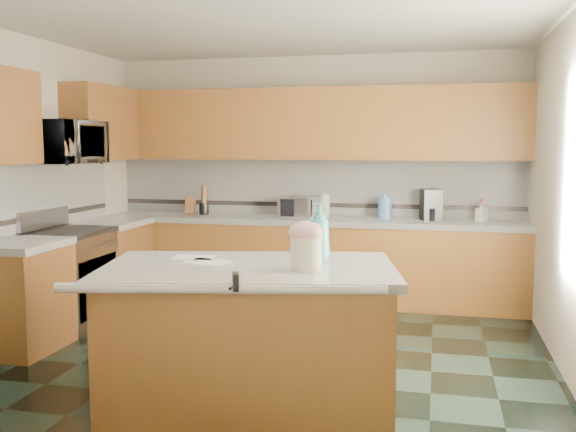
% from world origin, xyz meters
% --- Properties ---
extents(floor, '(4.60, 4.60, 0.00)m').
position_xyz_m(floor, '(0.00, 0.00, 0.00)').
color(floor, black).
rests_on(floor, ground).
extents(ceiling, '(4.60, 4.60, 0.00)m').
position_xyz_m(ceiling, '(0.00, 0.00, 2.70)').
color(ceiling, white).
rests_on(ceiling, ground).
extents(wall_back, '(4.60, 0.04, 2.70)m').
position_xyz_m(wall_back, '(0.00, 2.32, 1.35)').
color(wall_back, beige).
rests_on(wall_back, ground).
extents(wall_front, '(4.60, 0.04, 2.70)m').
position_xyz_m(wall_front, '(0.00, -2.32, 1.35)').
color(wall_front, beige).
rests_on(wall_front, ground).
extents(wall_left, '(0.04, 4.60, 2.70)m').
position_xyz_m(wall_left, '(-2.32, 0.00, 1.35)').
color(wall_left, beige).
rests_on(wall_left, ground).
extents(back_base_cab, '(4.60, 0.60, 0.86)m').
position_xyz_m(back_base_cab, '(0.00, 2.00, 0.43)').
color(back_base_cab, '#412410').
rests_on(back_base_cab, ground).
extents(back_countertop, '(4.60, 0.64, 0.06)m').
position_xyz_m(back_countertop, '(0.00, 2.00, 0.89)').
color(back_countertop, white).
rests_on(back_countertop, back_base_cab).
extents(back_upper_cab, '(4.60, 0.33, 0.78)m').
position_xyz_m(back_upper_cab, '(0.00, 2.13, 1.94)').
color(back_upper_cab, '#412410').
rests_on(back_upper_cab, wall_back).
extents(back_backsplash, '(4.60, 0.02, 0.63)m').
position_xyz_m(back_backsplash, '(0.00, 2.29, 1.24)').
color(back_backsplash, silver).
rests_on(back_backsplash, back_countertop).
extents(back_accent_band, '(4.60, 0.01, 0.05)m').
position_xyz_m(back_accent_band, '(0.00, 2.28, 1.04)').
color(back_accent_band, black).
rests_on(back_accent_band, back_countertop).
extents(left_base_cab_rear, '(0.60, 0.82, 0.86)m').
position_xyz_m(left_base_cab_rear, '(-2.00, 1.29, 0.43)').
color(left_base_cab_rear, '#412410').
rests_on(left_base_cab_rear, ground).
extents(left_counter_rear, '(0.64, 0.82, 0.06)m').
position_xyz_m(left_counter_rear, '(-2.00, 1.29, 0.89)').
color(left_counter_rear, white).
rests_on(left_counter_rear, left_base_cab_rear).
extents(left_base_cab_front, '(0.60, 0.72, 0.86)m').
position_xyz_m(left_base_cab_front, '(-2.00, -0.24, 0.43)').
color(left_base_cab_front, '#412410').
rests_on(left_base_cab_front, ground).
extents(left_counter_front, '(0.64, 0.72, 0.06)m').
position_xyz_m(left_counter_front, '(-2.00, -0.24, 0.89)').
color(left_counter_front, white).
rests_on(left_counter_front, left_base_cab_front).
extents(left_backsplash, '(0.02, 2.30, 0.63)m').
position_xyz_m(left_backsplash, '(-2.29, 0.55, 1.24)').
color(left_backsplash, silver).
rests_on(left_backsplash, wall_left).
extents(left_accent_band, '(0.01, 2.30, 0.05)m').
position_xyz_m(left_accent_band, '(-2.28, 0.55, 1.04)').
color(left_accent_band, black).
rests_on(left_accent_band, wall_left).
extents(left_upper_cab_rear, '(0.33, 1.09, 0.78)m').
position_xyz_m(left_upper_cab_rear, '(-2.13, 1.42, 1.94)').
color(left_upper_cab_rear, '#412410').
rests_on(left_upper_cab_rear, wall_left).
extents(range_body, '(0.60, 0.76, 0.88)m').
position_xyz_m(range_body, '(-2.00, 0.50, 0.44)').
color(range_body, '#B7B7BC').
rests_on(range_body, ground).
extents(range_oven_door, '(0.02, 0.68, 0.55)m').
position_xyz_m(range_oven_door, '(-1.71, 0.50, 0.40)').
color(range_oven_door, black).
rests_on(range_oven_door, range_body).
extents(range_cooktop, '(0.62, 0.78, 0.04)m').
position_xyz_m(range_cooktop, '(-2.00, 0.50, 0.90)').
color(range_cooktop, black).
rests_on(range_cooktop, range_body).
extents(range_handle, '(0.02, 0.66, 0.02)m').
position_xyz_m(range_handle, '(-1.68, 0.50, 0.78)').
color(range_handle, '#B7B7BC').
rests_on(range_handle, range_body).
extents(range_backguard, '(0.06, 0.76, 0.18)m').
position_xyz_m(range_backguard, '(-2.26, 0.50, 1.02)').
color(range_backguard, '#B7B7BC').
rests_on(range_backguard, range_body).
extents(microwave, '(0.50, 0.73, 0.41)m').
position_xyz_m(microwave, '(-2.00, 0.50, 1.73)').
color(microwave, '#B7B7BC').
rests_on(microwave, wall_left).
extents(island_base, '(1.98, 1.38, 0.86)m').
position_xyz_m(island_base, '(0.16, -0.84, 0.43)').
color(island_base, '#412410').
rests_on(island_base, ground).
extents(island_top, '(2.10, 1.49, 0.06)m').
position_xyz_m(island_top, '(0.16, -0.84, 0.89)').
color(island_top, white).
rests_on(island_top, island_base).
extents(island_bullnose, '(1.88, 0.44, 0.06)m').
position_xyz_m(island_bullnose, '(0.16, -1.41, 0.89)').
color(island_bullnose, white).
rests_on(island_bullnose, island_base).
extents(treat_jar, '(0.24, 0.24, 0.21)m').
position_xyz_m(treat_jar, '(0.56, -0.91, 1.03)').
color(treat_jar, beige).
rests_on(treat_jar, island_top).
extents(treat_jar_lid, '(0.22, 0.22, 0.14)m').
position_xyz_m(treat_jar_lid, '(0.56, -0.91, 1.16)').
color(treat_jar_lid, '#E8A6AA').
rests_on(treat_jar_lid, treat_jar).
extents(treat_jar_knob, '(0.07, 0.02, 0.02)m').
position_xyz_m(treat_jar_knob, '(0.56, -0.91, 1.21)').
color(treat_jar_knob, tan).
rests_on(treat_jar_knob, treat_jar_lid).
extents(treat_jar_knob_end_l, '(0.04, 0.04, 0.04)m').
position_xyz_m(treat_jar_knob_end_l, '(0.53, -0.91, 1.21)').
color(treat_jar_knob_end_l, tan).
rests_on(treat_jar_knob_end_l, treat_jar_lid).
extents(treat_jar_knob_end_r, '(0.04, 0.04, 0.04)m').
position_xyz_m(treat_jar_knob_end_r, '(0.60, -0.91, 1.21)').
color(treat_jar_knob_end_r, tan).
rests_on(treat_jar_knob_end_r, treat_jar_lid).
extents(soap_bottle_island, '(0.18, 0.18, 0.39)m').
position_xyz_m(soap_bottle_island, '(0.58, -0.53, 1.11)').
color(soap_bottle_island, '#3CB4B3').
rests_on(soap_bottle_island, island_top).
extents(paper_sheet_a, '(0.34, 0.29, 0.00)m').
position_xyz_m(paper_sheet_a, '(-0.14, -0.78, 0.92)').
color(paper_sheet_a, white).
rests_on(paper_sheet_a, island_top).
extents(paper_sheet_b, '(0.31, 0.25, 0.00)m').
position_xyz_m(paper_sheet_b, '(-0.30, -0.64, 0.92)').
color(paper_sheet_b, white).
rests_on(paper_sheet_b, island_top).
extents(clamp_body, '(0.07, 0.11, 0.10)m').
position_xyz_m(clamp_body, '(0.25, -1.39, 0.93)').
color(clamp_body, black).
rests_on(clamp_body, island_top).
extents(clamp_handle, '(0.02, 0.08, 0.02)m').
position_xyz_m(clamp_handle, '(0.25, -1.45, 0.91)').
color(clamp_handle, black).
rests_on(clamp_handle, island_top).
extents(knife_block, '(0.12, 0.15, 0.21)m').
position_xyz_m(knife_block, '(-1.40, 2.05, 1.01)').
color(knife_block, '#472814').
rests_on(knife_block, back_countertop).
extents(utensil_crock, '(0.11, 0.11, 0.13)m').
position_xyz_m(utensil_crock, '(-1.24, 2.08, 0.99)').
color(utensil_crock, black).
rests_on(utensil_crock, back_countertop).
extents(utensil_bundle, '(0.06, 0.06, 0.20)m').
position_xyz_m(utensil_bundle, '(-1.24, 2.08, 1.15)').
color(utensil_bundle, '#472814').
rests_on(utensil_bundle, utensil_crock).
extents(toaster_oven, '(0.46, 0.39, 0.23)m').
position_xyz_m(toaster_oven, '(-0.12, 2.05, 1.03)').
color(toaster_oven, '#B7B7BC').
rests_on(toaster_oven, back_countertop).
extents(toaster_oven_door, '(0.35, 0.01, 0.19)m').
position_xyz_m(toaster_oven_door, '(-0.12, 1.92, 1.03)').
color(toaster_oven_door, black).
rests_on(toaster_oven_door, toaster_oven).
extents(paper_towel, '(0.11, 0.11, 0.25)m').
position_xyz_m(paper_towel, '(0.16, 2.10, 1.05)').
color(paper_towel, white).
rests_on(paper_towel, back_countertop).
extents(paper_towel_base, '(0.17, 0.17, 0.01)m').
position_xyz_m(paper_towel_base, '(0.16, 2.10, 0.93)').
color(paper_towel_base, '#B7B7BC').
rests_on(paper_towel_base, back_countertop).
extents(water_jug, '(0.15, 0.15, 0.24)m').
position_xyz_m(water_jug, '(0.82, 2.06, 1.04)').
color(water_jug, '#4678B8').
rests_on(water_jug, back_countertop).
extents(water_jug_neck, '(0.07, 0.07, 0.03)m').
position_xyz_m(water_jug_neck, '(0.82, 2.06, 1.18)').
color(water_jug_neck, '#4678B8').
rests_on(water_jug_neck, water_jug).
extents(coffee_maker, '(0.24, 0.26, 0.33)m').
position_xyz_m(coffee_maker, '(1.30, 2.08, 1.08)').
color(coffee_maker, black).
rests_on(coffee_maker, back_countertop).
extents(coffee_carafe, '(0.14, 0.14, 0.14)m').
position_xyz_m(coffee_carafe, '(1.30, 2.03, 0.99)').
color(coffee_carafe, black).
rests_on(coffee_carafe, back_countertop).
extents(soap_bottle_back, '(0.13, 0.13, 0.21)m').
position_xyz_m(soap_bottle_back, '(1.81, 2.05, 1.02)').
color(soap_bottle_back, white).
rests_on(soap_bottle_back, back_countertop).
extents(soap_back_cap, '(0.02, 0.02, 0.03)m').
position_xyz_m(soap_back_cap, '(1.81, 2.05, 1.14)').
color(soap_back_cap, red).
rests_on(soap_back_cap, soap_bottle_back).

